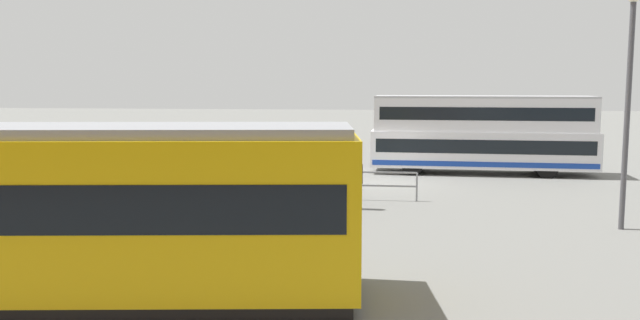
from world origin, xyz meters
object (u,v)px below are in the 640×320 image
(pedestrian_near_railing, at_px, (295,176))
(pedestrian_crossing, at_px, (358,179))
(tram_yellow, at_px, (13,211))
(double_decker_bus, at_px, (481,134))
(street_lamp, at_px, (629,92))
(info_sign, at_px, (198,150))

(pedestrian_near_railing, xyz_separation_m, pedestrian_crossing, (-2.34, 0.84, 0.06))
(tram_yellow, xyz_separation_m, pedestrian_near_railing, (-3.74, -11.05, -0.82))
(tram_yellow, bearing_deg, double_decker_bus, -119.66)
(pedestrian_near_railing, bearing_deg, pedestrian_crossing, 160.18)
(tram_yellow, bearing_deg, pedestrian_near_railing, -108.71)
(pedestrian_crossing, bearing_deg, street_lamp, 165.45)
(double_decker_bus, bearing_deg, info_sign, 34.52)
(info_sign, height_order, street_lamp, street_lamp)
(pedestrian_crossing, bearing_deg, tram_yellow, 59.24)
(pedestrian_near_railing, bearing_deg, street_lamp, 164.23)
(pedestrian_near_railing, relative_size, street_lamp, 0.25)
(double_decker_bus, relative_size, tram_yellow, 0.76)
(double_decker_bus, xyz_separation_m, tram_yellow, (11.29, 19.82, -0.10))
(pedestrian_near_railing, bearing_deg, tram_yellow, 71.29)
(pedestrian_near_railing, height_order, info_sign, info_sign)
(double_decker_bus, distance_m, pedestrian_near_railing, 11.61)
(double_decker_bus, distance_m, info_sign, 13.90)
(tram_yellow, xyz_separation_m, info_sign, (0.16, -11.95, -0.01))
(tram_yellow, distance_m, pedestrian_near_railing, 11.70)
(pedestrian_near_railing, distance_m, info_sign, 4.09)
(street_lamp, bearing_deg, info_sign, -14.98)
(tram_yellow, height_order, street_lamp, street_lamp)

